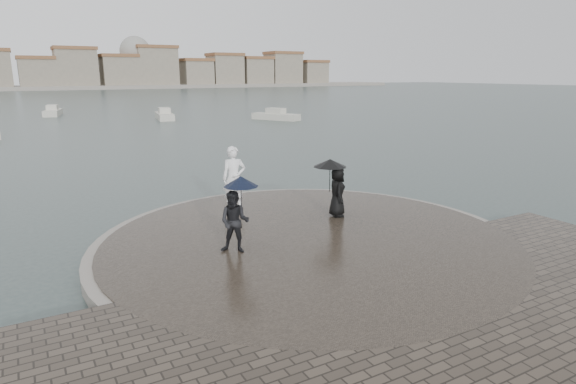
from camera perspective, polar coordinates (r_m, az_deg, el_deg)
ground at (r=11.72m, az=11.82°, el=-11.89°), size 400.00×400.00×0.00m
kerb_ring at (r=14.25m, az=2.58°, el=-6.14°), size 12.50×12.50×0.32m
quay_tip at (r=14.24m, az=2.58°, el=-6.06°), size 11.90×11.90×0.36m
statue at (r=16.84m, az=-6.43°, el=1.62°), size 0.94×0.75×2.24m
visitor_left at (r=12.84m, az=-6.18°, el=-2.50°), size 1.24×1.07×2.04m
visitor_right at (r=16.02m, az=5.61°, el=1.07°), size 1.22×1.14×1.95m
far_skyline at (r=168.55m, az=-29.80°, el=12.33°), size 260.00×20.00×37.00m
boats at (r=54.29m, az=-18.66°, el=8.27°), size 32.01×25.95×1.50m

